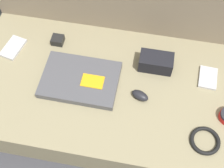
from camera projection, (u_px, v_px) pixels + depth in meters
name	position (u px, v px, depth m)	size (l,w,h in m)	color
ground_plane	(112.00, 104.00, 1.41)	(8.00, 8.00, 0.00)	#38383D
couch_seat	(112.00, 96.00, 1.34)	(1.18, 0.61, 0.16)	#847A5B
laptop	(80.00, 79.00, 1.27)	(0.31, 0.22, 0.03)	#47474C
computer_mouse	(140.00, 95.00, 1.23)	(0.08, 0.06, 0.03)	black
phone_silver	(13.00, 48.00, 1.37)	(0.09, 0.13, 0.01)	#B7B7BC
phone_black	(208.00, 78.00, 1.29)	(0.08, 0.11, 0.01)	#B7B7BC
camera_pouch	(156.00, 62.00, 1.29)	(0.14, 0.08, 0.07)	black
charger_brick	(58.00, 40.00, 1.38)	(0.05, 0.05, 0.03)	black
cable_coil	(205.00, 141.00, 1.14)	(0.11, 0.11, 0.02)	black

